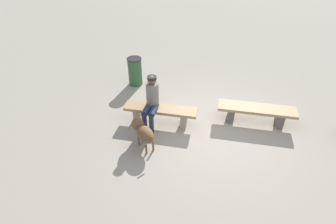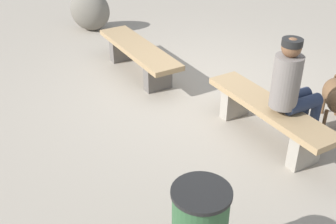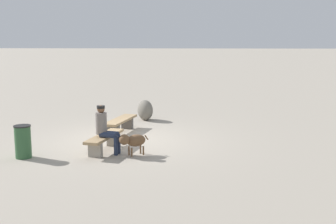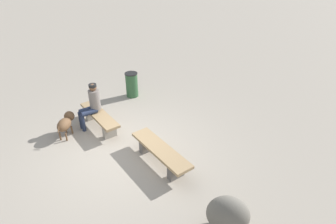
# 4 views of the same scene
# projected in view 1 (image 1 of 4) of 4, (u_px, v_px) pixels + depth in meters

# --- Properties ---
(ground) EXTENTS (210.00, 210.00, 0.06)m
(ground) POSITION_uv_depth(u_px,v_px,m) (213.00, 130.00, 6.60)
(ground) COLOR #9E9384
(bench_left) EXTENTS (1.92, 0.88, 0.44)m
(bench_left) POSITION_uv_depth(u_px,v_px,m) (256.00, 112.00, 6.63)
(bench_left) COLOR #605B56
(bench_left) RESTS_ON ground
(bench_right) EXTENTS (1.81, 0.80, 0.45)m
(bench_right) POSITION_uv_depth(u_px,v_px,m) (161.00, 112.00, 6.61)
(bench_right) COLOR gray
(bench_right) RESTS_ON ground
(seated_person) EXTENTS (0.42, 0.66, 1.30)m
(seated_person) POSITION_uv_depth(u_px,v_px,m) (151.00, 100.00, 6.32)
(seated_person) COLOR slate
(seated_person) RESTS_ON ground
(dog) EXTENTS (0.59, 0.74, 0.60)m
(dog) POSITION_uv_depth(u_px,v_px,m) (143.00, 131.00, 5.89)
(dog) COLOR brown
(dog) RESTS_ON ground
(trash_bin) EXTENTS (0.43, 0.43, 0.85)m
(trash_bin) POSITION_uv_depth(u_px,v_px,m) (135.00, 71.00, 8.11)
(trash_bin) COLOR #2D5633
(trash_bin) RESTS_ON ground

